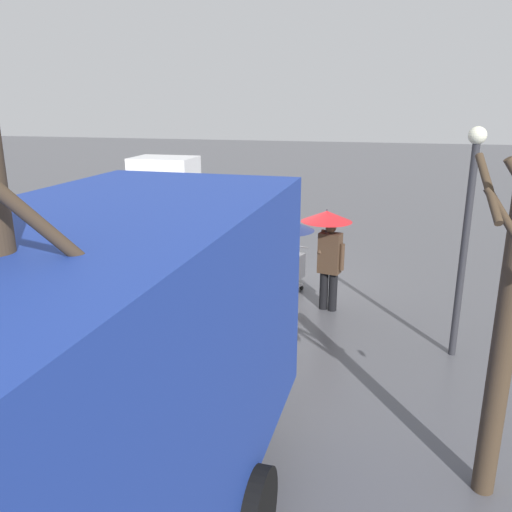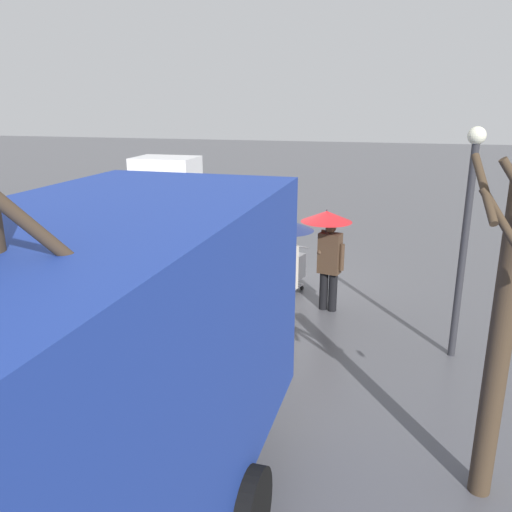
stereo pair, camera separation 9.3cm
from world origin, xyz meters
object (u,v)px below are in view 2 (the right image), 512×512
Objects in this scene: pedestrian_black_side at (237,221)px; hand_dolly_boxes at (235,258)px; cargo_van_parked_right at (144,215)px; pedestrian_pink_side at (328,237)px; street_lamp at (467,221)px; bare_tree_near at (502,326)px; bare_tree_far at (8,422)px; shopping_cart_vendor at (288,269)px; pedestrian_white_side at (287,246)px.

hand_dolly_boxes is at bearing 100.82° from pedestrian_black_side.
cargo_van_parked_right is at bearing -28.90° from pedestrian_black_side.
street_lamp is (-2.37, 1.54, 0.79)m from pedestrian_pink_side.
hand_dolly_boxes is 0.39× the size of bare_tree_near.
hand_dolly_boxes is 0.69× the size of pedestrian_pink_side.
bare_tree_far is 7.25m from street_lamp.
bare_tree_far is (-0.98, 8.84, 0.65)m from pedestrian_black_side.
pedestrian_pink_side is (-0.95, 0.80, 1.02)m from shopping_cart_vendor.
hand_dolly_boxes is at bearing -44.21° from pedestrian_white_side.
cargo_van_parked_right reaches higher than hand_dolly_boxes.
shopping_cart_vendor is 1.62m from pedestrian_black_side.
cargo_van_parked_right is 8.97m from street_lamp.
pedestrian_white_side is (-0.28, 1.74, 1.02)m from shopping_cart_vendor.
cargo_van_parked_right is at bearing -28.99° from street_lamp.
street_lamp is (-7.77, 4.31, 1.19)m from cargo_van_parked_right.
bare_tree_near reaches higher than pedestrian_white_side.
pedestrian_pink_side and pedestrian_black_side have the same top height.
pedestrian_white_side is at bearing 142.00° from cargo_van_parked_right.
street_lamp reaches higher than pedestrian_white_side.
bare_tree_far reaches higher than pedestrian_white_side.
shopping_cart_vendor is (-4.45, 1.96, -0.61)m from cargo_van_parked_right.
bare_tree_near reaches higher than shopping_cart_vendor.
pedestrian_pink_side is at bearing -64.89° from bare_tree_near.
street_lamp is at bearing 155.84° from hand_dolly_boxes.
pedestrian_white_side reaches higher than hand_dolly_boxes.
pedestrian_white_side is at bearing 135.79° from hand_dolly_boxes.
bare_tree_far reaches higher than bare_tree_near.
bare_tree_far is at bearing 88.13° from shopping_cart_vendor.
hand_dolly_boxes is 0.69× the size of pedestrian_white_side.
shopping_cart_vendor is at bearing -80.83° from pedestrian_white_side.
bare_tree_near is (-4.43, 5.42, 1.18)m from hand_dolly_boxes.
cargo_van_parked_right is at bearing -23.77° from shopping_cart_vendor.
shopping_cart_vendor is at bearing -40.25° from pedestrian_pink_side.
pedestrian_pink_side is at bearing 152.90° from cargo_van_parked_right.
bare_tree_near is at bearing 127.27° from pedestrian_black_side.
pedestrian_white_side is (-4.73, 3.70, 0.41)m from cargo_van_parked_right.
street_lamp reaches higher than pedestrian_black_side.
pedestrian_white_side is 0.56× the size of street_lamp.
hand_dolly_boxes is at bearing -24.16° from street_lamp.
cargo_van_parked_right is 11.44m from bare_tree_far.
bare_tree_far reaches higher than shopping_cart_vendor.
shopping_cart_vendor is 1.24m from hand_dolly_boxes.
cargo_van_parked_right is 3.67m from pedestrian_black_side.
pedestrian_white_side is 3.20m from street_lamp.
pedestrian_black_side is at bearing -51.48° from pedestrian_white_side.
cargo_van_parked_right is at bearing -38.00° from pedestrian_white_side.
street_lamp is (-4.48, 2.01, 1.52)m from hand_dolly_boxes.
pedestrian_black_side is 0.47× the size of bare_tree_far.
cargo_van_parked_right is 2.49× the size of pedestrian_white_side.
shopping_cart_vendor is 8.80m from bare_tree_far.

